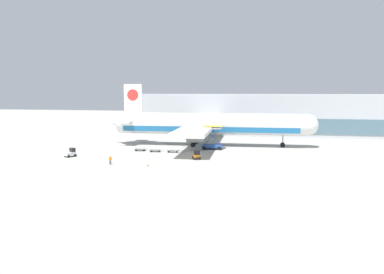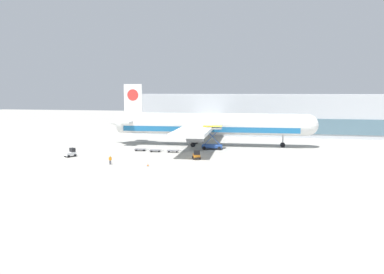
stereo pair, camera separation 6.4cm
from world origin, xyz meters
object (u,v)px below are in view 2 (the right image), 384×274
(ground_crew_near, at_px, (110,159))
(baggage_dolly_lead, at_px, (140,149))
(airplane_main, at_px, (207,125))
(scissor_lift_loader, at_px, (212,140))
(baggage_dolly_second, at_px, (155,150))
(traffic_cone_near, at_px, (148,165))
(baggage_tug_foreground, at_px, (197,155))
(baggage_dolly_third, at_px, (173,151))
(baggage_tug_mid, at_px, (71,153))

(ground_crew_near, bearing_deg, baggage_dolly_lead, 59.00)
(baggage_dolly_lead, bearing_deg, airplane_main, 32.51)
(scissor_lift_loader, relative_size, baggage_dolly_lead, 1.61)
(scissor_lift_loader, relative_size, baggage_dolly_second, 1.61)
(traffic_cone_near, bearing_deg, ground_crew_near, 179.89)
(baggage_tug_foreground, xyz_separation_m, baggage_dolly_third, (-7.52, 8.13, -0.49))
(scissor_lift_loader, height_order, baggage_tug_foreground, scissor_lift_loader)
(baggage_dolly_lead, xyz_separation_m, baggage_dolly_second, (4.21, -0.75, 0.00))
(airplane_main, height_order, baggage_tug_foreground, airplane_main)
(airplane_main, height_order, scissor_lift_loader, airplane_main)
(scissor_lift_loader, height_order, baggage_dolly_third, scissor_lift_loader)
(baggage_dolly_second, bearing_deg, scissor_lift_loader, 21.48)
(scissor_lift_loader, height_order, traffic_cone_near, scissor_lift_loader)
(baggage_dolly_lead, bearing_deg, scissor_lift_loader, 13.22)
(airplane_main, bearing_deg, scissor_lift_loader, -70.95)
(airplane_main, bearing_deg, traffic_cone_near, -105.43)
(baggage_tug_foreground, bearing_deg, baggage_dolly_lead, -137.03)
(traffic_cone_near, bearing_deg, baggage_tug_foreground, 49.63)
(baggage_tug_mid, distance_m, baggage_dolly_second, 20.08)
(scissor_lift_loader, relative_size, baggage_dolly_third, 1.61)
(baggage_tug_foreground, distance_m, traffic_cone_near, 12.57)
(scissor_lift_loader, distance_m, baggage_dolly_lead, 18.72)
(scissor_lift_loader, xyz_separation_m, baggage_tug_foreground, (-1.24, -15.19, -1.39))
(ground_crew_near, height_order, traffic_cone_near, ground_crew_near)
(scissor_lift_loader, distance_m, baggage_tug_mid, 35.18)
(scissor_lift_loader, height_order, baggage_tug_mid, scissor_lift_loader)
(scissor_lift_loader, xyz_separation_m, ground_crew_near, (-17.48, -24.75, -1.20))
(baggage_tug_mid, bearing_deg, ground_crew_near, -88.86)
(baggage_tug_mid, relative_size, traffic_cone_near, 4.73)
(baggage_dolly_third, bearing_deg, ground_crew_near, -123.37)
(airplane_main, relative_size, ground_crew_near, 32.28)
(baggage_dolly_lead, relative_size, baggage_dolly_second, 1.00)
(scissor_lift_loader, bearing_deg, baggage_dolly_third, -143.81)
(airplane_main, bearing_deg, baggage_dolly_third, -118.65)
(airplane_main, distance_m, scissor_lift_loader, 7.39)
(baggage_dolly_third, xyz_separation_m, ground_crew_near, (-8.72, -17.69, 0.68))
(baggage_tug_foreground, relative_size, baggage_dolly_second, 0.73)
(scissor_lift_loader, distance_m, traffic_cone_near, 26.55)
(airplane_main, height_order, ground_crew_near, airplane_main)
(baggage_tug_foreground, bearing_deg, scissor_lift_loader, 156.53)
(baggage_dolly_third, bearing_deg, baggage_dolly_lead, 169.06)
(baggage_tug_mid, bearing_deg, airplane_main, -20.09)
(ground_crew_near, bearing_deg, baggage_tug_foreground, -0.48)
(scissor_lift_loader, xyz_separation_m, baggage_dolly_second, (-13.25, -7.23, -1.88))
(baggage_tug_mid, height_order, traffic_cone_near, baggage_tug_mid)
(baggage_tug_foreground, distance_m, baggage_dolly_second, 14.42)
(airplane_main, distance_m, baggage_tug_mid, 37.07)
(airplane_main, xyz_separation_m, traffic_cone_near, (-6.99, -30.77, -5.55))
(baggage_dolly_second, bearing_deg, traffic_cone_near, -84.68)
(baggage_dolly_second, height_order, ground_crew_near, ground_crew_near)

